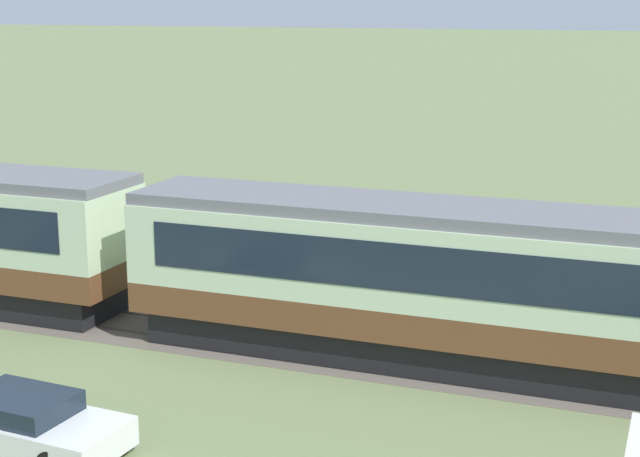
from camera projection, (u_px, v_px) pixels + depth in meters
name	position (u px, v px, depth m)	size (l,w,h in m)	color
passenger_train	(571.00, 290.00, 23.10)	(68.41, 3.11, 4.07)	brown
railway_track	(236.00, 336.00, 26.70)	(118.15, 3.60, 0.04)	#665B51
parked_car_white	(25.00, 424.00, 19.83)	(4.31, 2.06, 1.18)	white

